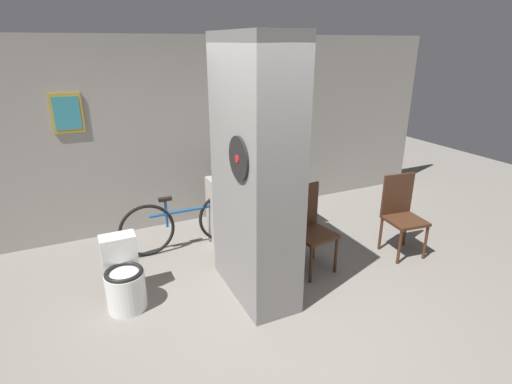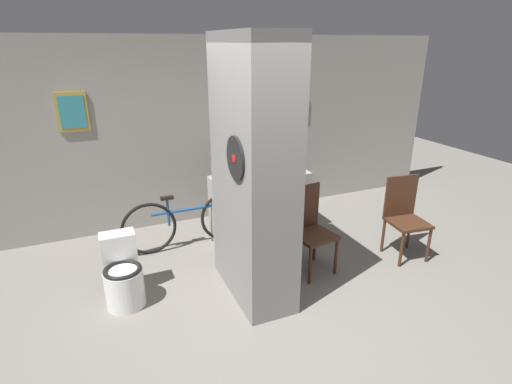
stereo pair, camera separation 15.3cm
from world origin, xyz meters
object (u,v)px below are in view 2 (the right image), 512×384
(chair_near_pillar, at_px, (309,226))
(bottle_tall, at_px, (274,163))
(bicycle, at_px, (189,221))
(chair_by_doorway, at_px, (404,214))
(toilet, at_px, (123,276))

(chair_near_pillar, xyz_separation_m, bottle_tall, (0.08, 1.10, 0.43))
(bicycle, xyz_separation_m, bottle_tall, (1.22, 0.03, 0.62))
(bicycle, bearing_deg, chair_by_doorway, -27.28)
(chair_by_doorway, bearing_deg, toilet, -178.87)
(chair_near_pillar, distance_m, bottle_tall, 1.18)
(chair_near_pillar, relative_size, bottle_tall, 3.50)
(toilet, distance_m, bottle_tall, 2.42)
(toilet, distance_m, chair_near_pillar, 2.07)
(chair_near_pillar, bearing_deg, chair_by_doorway, -16.04)
(chair_by_doorway, xyz_separation_m, bottle_tall, (-1.16, 1.26, 0.43))
(toilet, xyz_separation_m, chair_by_doorway, (3.29, -0.32, 0.25))
(chair_by_doorway, height_order, bottle_tall, bottle_tall)
(toilet, distance_m, chair_by_doorway, 3.31)
(chair_near_pillar, height_order, bicycle, chair_near_pillar)
(chair_by_doorway, bearing_deg, bottle_tall, 139.38)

